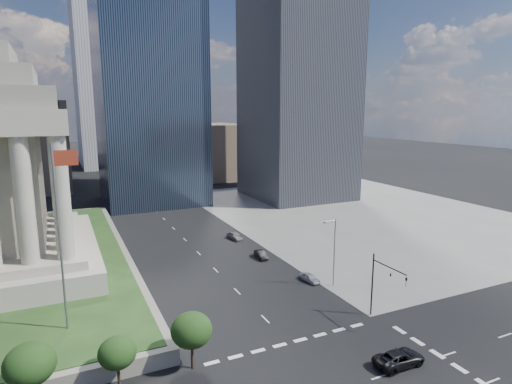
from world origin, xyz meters
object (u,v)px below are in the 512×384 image
flagpole (60,228)px  parked_sedan_near (310,278)px  parked_sedan_mid (261,255)px  pickup_truck (399,358)px  street_lamp_north (333,248)px  parked_sedan_far (235,236)px  traffic_signal_ne (383,280)px

flagpole → parked_sedan_near: flagpole is taller
parked_sedan_near → parked_sedan_mid: size_ratio=0.94×
pickup_truck → parked_sedan_near: bearing=-8.5°
street_lamp_north → parked_sedan_near: street_lamp_north is taller
flagpole → street_lamp_north: 35.95m
parked_sedan_near → parked_sedan_far: bearing=88.2°
street_lamp_north → parked_sedan_near: 6.09m
flagpole → parked_sedan_far: flagpole is taller
traffic_signal_ne → street_lamp_north: (0.83, 11.30, 0.41)m
parked_sedan_mid → parked_sedan_far: parked_sedan_far is taller
flagpole → traffic_signal_ne: 36.69m
flagpole → traffic_signal_ne: bearing=-16.7°
parked_sedan_near → parked_sedan_mid: bearing=93.0°
parked_sedan_mid → street_lamp_north: bearing=-69.3°
traffic_signal_ne → street_lamp_north: size_ratio=0.80×
parked_sedan_far → parked_sedan_near: bearing=-93.4°
pickup_truck → parked_sedan_far: pickup_truck is taller
flagpole → street_lamp_north: (35.16, 1.00, -7.45)m
parked_sedan_near → parked_sedan_far: size_ratio=0.86×
flagpole → street_lamp_north: bearing=1.6°
traffic_signal_ne → parked_sedan_far: 38.74m
pickup_truck → parked_sedan_far: 46.30m
street_lamp_north → parked_sedan_far: bearing=99.1°
street_lamp_north → traffic_signal_ne: bearing=-94.2°
flagpole → pickup_truck: size_ratio=3.67×
traffic_signal_ne → parked_sedan_near: size_ratio=2.19×
flagpole → parked_sedan_far: 43.46m
pickup_truck → parked_sedan_near: size_ratio=1.49×
traffic_signal_ne → parked_sedan_mid: traffic_signal_ne is taller
flagpole → parked_sedan_far: (30.83, 28.01, -12.39)m
street_lamp_north → pickup_truck: (-5.39, -19.28, -4.90)m
street_lamp_north → parked_sedan_mid: size_ratio=2.58×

